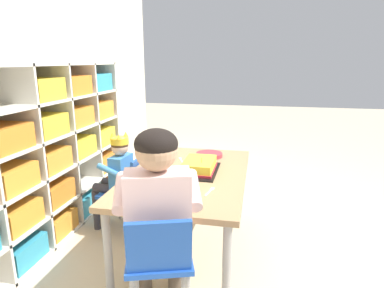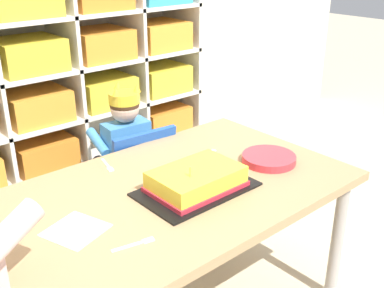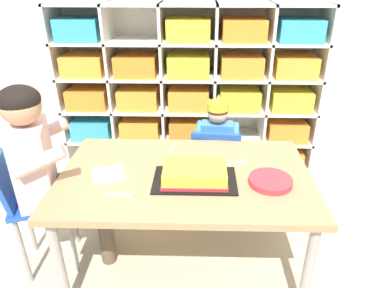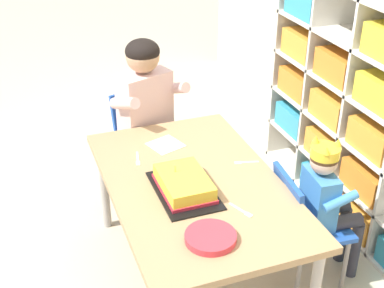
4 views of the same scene
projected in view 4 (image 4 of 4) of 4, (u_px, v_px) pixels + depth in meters
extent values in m
plane|color=beige|center=(194.00, 276.00, 2.84)|extent=(16.00, 16.00, 0.00)
cube|color=silver|center=(297.00, 65.00, 3.68)|extent=(0.02, 0.37, 1.33)
cube|color=silver|center=(329.00, 87.00, 3.36)|extent=(0.02, 0.37, 1.33)
cube|color=silver|center=(368.00, 114.00, 3.03)|extent=(0.02, 0.37, 1.33)
cube|color=silver|center=(371.00, 227.00, 3.19)|extent=(2.01, 0.37, 0.02)
cube|color=silver|center=(378.00, 190.00, 3.06)|extent=(2.01, 0.37, 0.02)
cube|color=teal|center=(333.00, 180.00, 3.47)|extent=(0.31, 0.29, 0.16)
cube|color=orange|center=(371.00, 215.00, 3.14)|extent=(0.31, 0.29, 0.16)
cube|color=teal|center=(305.00, 118.00, 3.66)|extent=(0.31, 0.29, 0.16)
cube|color=orange|center=(338.00, 145.00, 3.34)|extent=(0.31, 0.29, 0.16)
cube|color=orange|center=(378.00, 178.00, 3.01)|extent=(0.31, 0.29, 0.16)
cube|color=orange|center=(309.00, 82.00, 3.54)|extent=(0.31, 0.29, 0.16)
cube|color=orange|center=(344.00, 107.00, 3.21)|extent=(0.31, 0.29, 0.16)
cube|color=orange|center=(314.00, 44.00, 3.41)|extent=(0.31, 0.29, 0.16)
cube|color=orange|center=(350.00, 65.00, 3.08)|extent=(0.31, 0.29, 0.16)
cube|color=teal|center=(318.00, 3.00, 3.28)|extent=(0.31, 0.29, 0.16)
cube|color=#A37F56|center=(195.00, 186.00, 2.56)|extent=(1.28, 0.79, 0.03)
cylinder|color=#9E9993|center=(104.00, 186.00, 3.08)|extent=(0.05, 0.05, 0.56)
cylinder|color=#9E9993|center=(213.00, 165.00, 3.28)|extent=(0.05, 0.05, 0.56)
cube|color=#1E4CA8|center=(313.00, 225.00, 2.70)|extent=(0.36, 0.34, 0.03)
cube|color=#1E4CA8|center=(289.00, 203.00, 2.59)|extent=(0.31, 0.09, 0.30)
cylinder|color=gray|center=(345.00, 264.00, 2.69)|extent=(0.02, 0.02, 0.31)
cylinder|color=gray|center=(320.00, 230.00, 2.93)|extent=(0.02, 0.02, 0.31)
cylinder|color=gray|center=(299.00, 273.00, 2.64)|extent=(0.02, 0.02, 0.31)
cylinder|color=gray|center=(277.00, 238.00, 2.87)|extent=(0.02, 0.02, 0.31)
cube|color=#3D7FBC|center=(319.00, 199.00, 2.63)|extent=(0.22, 0.13, 0.29)
sphere|color=#DBB293|center=(324.00, 161.00, 2.52)|extent=(0.13, 0.13, 0.13)
ellipsoid|color=#472D19|center=(325.00, 157.00, 2.51)|extent=(0.14, 0.14, 0.10)
cylinder|color=yellow|center=(325.00, 152.00, 2.50)|extent=(0.14, 0.14, 0.05)
cone|color=yellow|center=(338.00, 142.00, 2.49)|extent=(0.04, 0.04, 0.04)
cone|color=yellow|center=(327.00, 150.00, 2.43)|extent=(0.04, 0.04, 0.04)
cone|color=yellow|center=(316.00, 139.00, 2.51)|extent=(0.04, 0.04, 0.04)
cylinder|color=#33333D|center=(341.00, 222.00, 2.66)|extent=(0.09, 0.22, 0.07)
cylinder|color=#33333D|center=(329.00, 208.00, 2.76)|extent=(0.09, 0.22, 0.07)
cylinder|color=#33333D|center=(354.00, 250.00, 2.77)|extent=(0.06, 0.06, 0.33)
cylinder|color=#33333D|center=(342.00, 235.00, 2.88)|extent=(0.06, 0.06, 0.33)
cylinder|color=#3D7FBC|center=(341.00, 201.00, 2.50)|extent=(0.06, 0.18, 0.10)
cylinder|color=#3D7FBC|center=(317.00, 173.00, 2.71)|extent=(0.06, 0.18, 0.10)
cube|color=#1E4CA8|center=(147.00, 139.00, 3.25)|extent=(0.39, 0.39, 0.03)
cube|color=#1E4CA8|center=(133.00, 110.00, 3.28)|extent=(0.14, 0.29, 0.25)
cylinder|color=gray|center=(142.00, 186.00, 3.21)|extent=(0.02, 0.02, 0.42)
cylinder|color=gray|center=(176.00, 172.00, 3.34)|extent=(0.02, 0.02, 0.42)
cylinder|color=gray|center=(121.00, 169.00, 3.38)|extent=(0.02, 0.02, 0.42)
cylinder|color=gray|center=(153.00, 156.00, 3.51)|extent=(0.02, 0.02, 0.42)
cube|color=beige|center=(145.00, 107.00, 3.14)|extent=(0.24, 0.33, 0.42)
sphere|color=tan|center=(143.00, 56.00, 2.99)|extent=(0.19, 0.19, 0.19)
ellipsoid|color=black|center=(142.00, 51.00, 2.97)|extent=(0.19, 0.19, 0.14)
cylinder|color=brown|center=(148.00, 148.00, 3.08)|extent=(0.32, 0.19, 0.10)
cylinder|color=brown|center=(173.00, 139.00, 3.17)|extent=(0.32, 0.19, 0.10)
cylinder|color=brown|center=(164.00, 196.00, 3.10)|extent=(0.08, 0.08, 0.44)
cylinder|color=brown|center=(189.00, 185.00, 3.19)|extent=(0.08, 0.08, 0.44)
cylinder|color=beige|center=(125.00, 103.00, 2.96)|extent=(0.26, 0.14, 0.14)
cylinder|color=beige|center=(174.00, 88.00, 3.14)|extent=(0.26, 0.14, 0.14)
cube|color=black|center=(184.00, 190.00, 2.49)|extent=(0.41, 0.25, 0.01)
cube|color=yellow|center=(184.00, 183.00, 2.47)|extent=(0.31, 0.21, 0.07)
cube|color=red|center=(184.00, 188.00, 2.48)|extent=(0.32, 0.22, 0.02)
cylinder|color=#EFCC4C|center=(175.00, 168.00, 2.48)|extent=(0.01, 0.01, 0.04)
cylinder|color=#DB333D|center=(211.00, 237.00, 2.18)|extent=(0.21, 0.21, 0.03)
cube|color=white|center=(166.00, 145.00, 2.87)|extent=(0.20, 0.20, 0.00)
cube|color=white|center=(250.00, 162.00, 2.71)|extent=(0.03, 0.09, 0.00)
cube|color=white|center=(238.00, 163.00, 2.71)|extent=(0.03, 0.04, 0.00)
cube|color=white|center=(237.00, 208.00, 2.37)|extent=(0.09, 0.05, 0.00)
cube|color=white|center=(249.00, 215.00, 2.33)|extent=(0.04, 0.03, 0.00)
cube|color=white|center=(138.00, 157.00, 2.76)|extent=(0.09, 0.03, 0.00)
cube|color=white|center=(138.00, 163.00, 2.70)|extent=(0.04, 0.03, 0.00)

